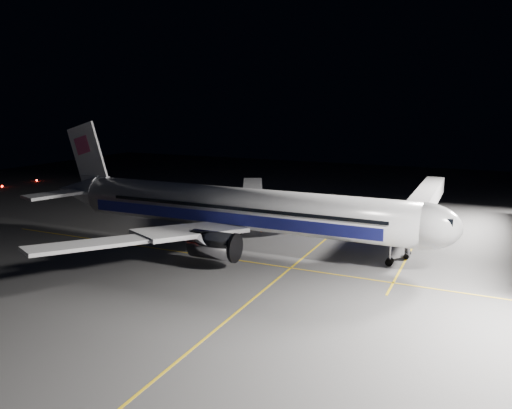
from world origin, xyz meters
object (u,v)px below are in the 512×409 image
object	(u,v)px
safety_cone_a	(285,232)
safety_cone_c	(242,222)
airliner	(231,208)
baggage_tug	(266,213)
safety_cone_b	(261,230)
jet_bridge	(423,203)

from	to	relation	value
safety_cone_a	safety_cone_c	xyz separation A→B (m)	(-8.58, 2.89, 0.01)
airliner	baggage_tug	distance (m)	18.08
baggage_tug	safety_cone_b	size ratio (longest dim) A/B	4.35
airliner	jet_bridge	distance (m)	29.31
airliner	safety_cone_a	world-z (taller)	airliner
jet_bridge	safety_cone_b	distance (m)	24.70
safety_cone_b	baggage_tug	bearing A→B (deg)	109.13
jet_bridge	safety_cone_b	world-z (taller)	jet_bridge
jet_bridge	safety_cone_c	bearing A→B (deg)	-166.16
safety_cone_b	safety_cone_c	xyz separation A→B (m)	(-4.79, 3.04, 0.06)
jet_bridge	safety_cone_a	bearing A→B (deg)	-152.68
airliner	baggage_tug	world-z (taller)	airliner
airliner	baggage_tug	xyz separation A→B (m)	(-2.34, 17.37, -4.46)
safety_cone_a	safety_cone_b	xyz separation A→B (m)	(-3.78, -0.16, -0.05)
airliner	jet_bridge	size ratio (longest dim) A/B	1.79
safety_cone_a	safety_cone_b	distance (m)	3.79
jet_bridge	safety_cone_a	distance (m)	21.26
safety_cone_c	jet_bridge	bearing A→B (deg)	13.84
safety_cone_a	airliner	bearing A→B (deg)	-118.28
airliner	jet_bridge	world-z (taller)	airliner
baggage_tug	safety_cone_a	size ratio (longest dim) A/B	3.59
jet_bridge	safety_cone_a	world-z (taller)	jet_bridge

